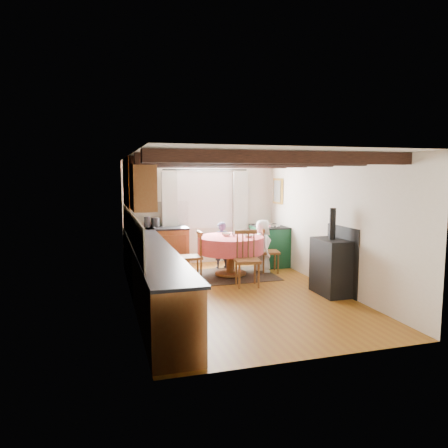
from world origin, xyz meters
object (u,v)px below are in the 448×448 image
object	(u,v)px
chair_near	(247,259)
aga_range	(269,245)
cast_iron_stove	(332,252)
child_far	(221,245)
child_right	(262,246)
cup	(234,234)
chair_right	(269,250)
chair_left	(191,255)
dining_table	(231,256)

from	to	relation	value
chair_near	aga_range	distance (m)	2.00
cast_iron_stove	child_far	distance (m)	2.83
chair_near	child_right	size ratio (longest dim) A/B	0.93
cup	child_right	bearing A→B (deg)	6.74
chair_right	child_right	world-z (taller)	child_right
aga_range	child_right	xyz separation A→B (m)	(-0.43, -0.66, 0.10)
chair_left	chair_right	distance (m)	1.73
cast_iron_stove	child_far	world-z (taller)	cast_iron_stove
chair_left	dining_table	bearing A→B (deg)	95.34
child_right	chair_left	bearing A→B (deg)	102.04
child_far	chair_left	bearing A→B (deg)	33.96
dining_table	chair_right	distance (m)	0.89
cast_iron_stove	aga_range	bearing A→B (deg)	92.46
aga_range	child_far	xyz separation A→B (m)	(-1.18, -0.05, 0.06)
child_far	child_right	world-z (taller)	child_right
chair_left	cast_iron_stove	distance (m)	2.76
chair_near	cup	world-z (taller)	chair_near
chair_right	cup	size ratio (longest dim) A/B	10.52
cup	child_far	bearing A→B (deg)	96.71
chair_right	cast_iron_stove	world-z (taller)	cast_iron_stove
chair_near	chair_left	distance (m)	1.22
child_right	cup	xyz separation A→B (m)	(-0.67, -0.08, 0.30)
child_far	child_right	distance (m)	0.97
chair_right	child_right	bearing A→B (deg)	76.70
dining_table	cup	world-z (taller)	cup
chair_right	cup	world-z (taller)	chair_right
chair_near	child_right	distance (m)	1.22
dining_table	chair_near	distance (m)	0.89
chair_near	child_right	bearing A→B (deg)	63.35
chair_near	child_far	world-z (taller)	chair_near
chair_left	child_right	xyz separation A→B (m)	(1.59, 0.17, 0.08)
chair_left	child_right	size ratio (longest dim) A/B	0.86
chair_right	cast_iron_stove	size ratio (longest dim) A/B	0.63
cast_iron_stove	cup	bearing A→B (deg)	123.48
chair_near	aga_range	xyz separation A→B (m)	(1.12, 1.66, -0.06)
aga_range	child_far	bearing A→B (deg)	-177.67
dining_table	chair_left	size ratio (longest dim) A/B	1.40
child_far	cup	distance (m)	0.77
chair_near	chair_left	world-z (taller)	chair_near
dining_table	child_right	bearing A→B (deg)	8.45
chair_left	aga_range	xyz separation A→B (m)	(2.02, 0.83, -0.02)
cup	dining_table	bearing A→B (deg)	-158.69
child_far	chair_near	bearing A→B (deg)	82.83
dining_table	aga_range	bearing A→B (deg)	33.20
chair_left	aga_range	world-z (taller)	chair_left
chair_near	cast_iron_stove	distance (m)	1.55
aga_range	chair_left	bearing A→B (deg)	-157.59
cast_iron_stove	child_right	bearing A→B (deg)	105.84
dining_table	child_far	bearing A→B (deg)	89.80
aga_range	cast_iron_stove	bearing A→B (deg)	-87.54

